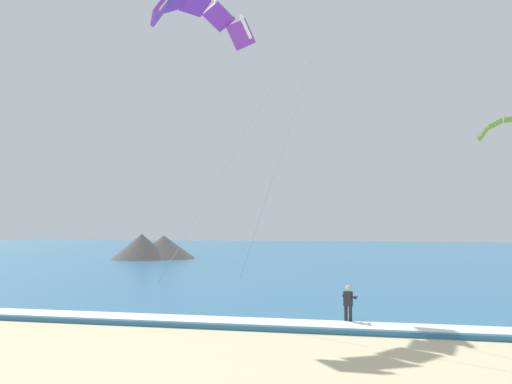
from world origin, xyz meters
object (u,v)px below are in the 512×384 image
Objects in this scene: kite_primary at (200,14)px; surfboard at (348,326)px; kitesurfer at (348,304)px; kite_distant at (512,125)px.

surfboard is at bearing -33.81° from kite_primary.
kitesurfer is 0.11× the size of kite_primary.
kite_distant is (20.27, 20.63, -3.47)m from kite_primary.
kite_primary is 2.86× the size of kite_distant.
kite_distant is (11.91, 26.23, 12.40)m from surfboard.
kitesurfer is at bearing 70.78° from surfboard.
surfboard is 18.79m from kite_primary.
kitesurfer is at bearing -114.43° from kite_distant.
kitesurfer is 0.31× the size of kite_distant.
surfboard is 0.91m from kitesurfer.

